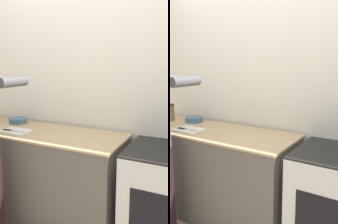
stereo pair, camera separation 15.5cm
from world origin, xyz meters
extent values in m
cube|color=white|center=(0.00, 0.68, 1.30)|extent=(8.00, 0.05, 2.60)
cube|color=#5B5651|center=(-0.38, 0.31, 0.43)|extent=(1.77, 0.61, 0.87)
cube|color=tan|center=(-0.38, 0.31, 0.88)|extent=(1.79, 0.64, 0.02)
cylinder|color=#4C4C51|center=(-0.38, 0.03, 1.38)|extent=(0.09, 0.30, 0.09)
cube|color=silver|center=(-0.51, 0.16, 0.90)|extent=(0.29, 0.21, 0.02)
cube|color=silver|center=(-0.46, 0.14, 0.91)|extent=(0.15, 0.05, 0.01)
cube|color=black|center=(-0.57, 0.13, 0.91)|extent=(0.09, 0.04, 0.01)
cylinder|color=#426684|center=(-0.74, 0.47, 0.91)|extent=(0.19, 0.19, 0.06)
camera|label=1|loc=(1.12, -1.60, 1.53)|focal=40.00mm
camera|label=2|loc=(1.26, -1.52, 1.53)|focal=40.00mm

